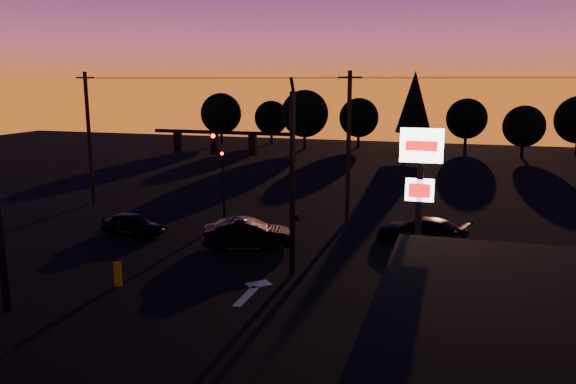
{
  "coord_description": "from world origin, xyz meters",
  "views": [
    {
      "loc": [
        8.25,
        -18.7,
        8.49
      ],
      "look_at": [
        1.0,
        5.0,
        3.5
      ],
      "focal_mm": 35.0,
      "sensor_mm": 36.0,
      "label": 1
    }
  ],
  "objects_px": {
    "suv_parked": "(490,335)",
    "car_mid": "(248,233)",
    "pylon_sign": "(420,181)",
    "car_right": "(421,231)",
    "traffic_signal_mast": "(257,163)",
    "bollard": "(118,274)",
    "secondary_signal": "(223,176)",
    "car_left": "(132,224)"
  },
  "relations": [
    {
      "from": "car_left",
      "to": "car_right",
      "type": "height_order",
      "value": "car_right"
    },
    {
      "from": "car_right",
      "to": "suv_parked",
      "type": "bearing_deg",
      "value": 31.69
    },
    {
      "from": "car_left",
      "to": "pylon_sign",
      "type": "bearing_deg",
      "value": -102.59
    },
    {
      "from": "suv_parked",
      "to": "car_mid",
      "type": "bearing_deg",
      "value": 135.54
    },
    {
      "from": "suv_parked",
      "to": "bollard",
      "type": "bearing_deg",
      "value": 165.28
    },
    {
      "from": "traffic_signal_mast",
      "to": "pylon_sign",
      "type": "distance_m",
      "value": 7.52
    },
    {
      "from": "pylon_sign",
      "to": "secondary_signal",
      "type": "bearing_deg",
      "value": 140.23
    },
    {
      "from": "bollard",
      "to": "car_mid",
      "type": "relative_size",
      "value": 0.22
    },
    {
      "from": "secondary_signal",
      "to": "bollard",
      "type": "height_order",
      "value": "secondary_signal"
    },
    {
      "from": "secondary_signal",
      "to": "suv_parked",
      "type": "xyz_separation_m",
      "value": [
        14.53,
        -12.71,
        -2.22
      ]
    },
    {
      "from": "traffic_signal_mast",
      "to": "car_right",
      "type": "bearing_deg",
      "value": 43.9
    },
    {
      "from": "secondary_signal",
      "to": "bollard",
      "type": "xyz_separation_m",
      "value": [
        -0.07,
        -10.96,
        -2.36
      ]
    },
    {
      "from": "pylon_sign",
      "to": "car_left",
      "type": "xyz_separation_m",
      "value": [
        -15.81,
        6.04,
        -4.3
      ]
    },
    {
      "from": "traffic_signal_mast",
      "to": "car_right",
      "type": "xyz_separation_m",
      "value": [
        6.72,
        6.47,
        -4.23
      ]
    },
    {
      "from": "car_left",
      "to": "car_right",
      "type": "relative_size",
      "value": 0.74
    },
    {
      "from": "bollard",
      "to": "secondary_signal",
      "type": "bearing_deg",
      "value": 89.62
    },
    {
      "from": "bollard",
      "to": "suv_parked",
      "type": "distance_m",
      "value": 14.71
    },
    {
      "from": "car_mid",
      "to": "suv_parked",
      "type": "relative_size",
      "value": 0.98
    },
    {
      "from": "car_mid",
      "to": "suv_parked",
      "type": "height_order",
      "value": "car_mid"
    },
    {
      "from": "car_right",
      "to": "car_mid",
      "type": "bearing_deg",
      "value": -51.17
    },
    {
      "from": "secondary_signal",
      "to": "suv_parked",
      "type": "distance_m",
      "value": 19.43
    },
    {
      "from": "traffic_signal_mast",
      "to": "secondary_signal",
      "type": "height_order",
      "value": "traffic_signal_mast"
    },
    {
      "from": "car_left",
      "to": "suv_parked",
      "type": "height_order",
      "value": "suv_parked"
    },
    {
      "from": "bollard",
      "to": "car_mid",
      "type": "bearing_deg",
      "value": 64.03
    },
    {
      "from": "traffic_signal_mast",
      "to": "car_mid",
      "type": "distance_m",
      "value": 5.55
    },
    {
      "from": "traffic_signal_mast",
      "to": "suv_parked",
      "type": "height_order",
      "value": "traffic_signal_mast"
    },
    {
      "from": "traffic_signal_mast",
      "to": "bollard",
      "type": "xyz_separation_m",
      "value": [
        -4.97,
        -3.46,
        -4.44
      ]
    },
    {
      "from": "pylon_sign",
      "to": "car_right",
      "type": "distance_m",
      "value": 9.91
    },
    {
      "from": "pylon_sign",
      "to": "car_right",
      "type": "relative_size",
      "value": 1.39
    },
    {
      "from": "car_right",
      "to": "traffic_signal_mast",
      "type": "bearing_deg",
      "value": -28.38
    },
    {
      "from": "traffic_signal_mast",
      "to": "pylon_sign",
      "type": "xyz_separation_m",
      "value": [
        7.1,
        -2.49,
        -0.02
      ]
    },
    {
      "from": "bollard",
      "to": "car_left",
      "type": "relative_size",
      "value": 0.28
    },
    {
      "from": "secondary_signal",
      "to": "suv_parked",
      "type": "bearing_deg",
      "value": -41.19
    },
    {
      "from": "bollard",
      "to": "suv_parked",
      "type": "bearing_deg",
      "value": -6.86
    },
    {
      "from": "pylon_sign",
      "to": "car_mid",
      "type": "relative_size",
      "value": 1.51
    },
    {
      "from": "secondary_signal",
      "to": "car_right",
      "type": "relative_size",
      "value": 0.89
    },
    {
      "from": "traffic_signal_mast",
      "to": "bollard",
      "type": "bearing_deg",
      "value": -145.15
    },
    {
      "from": "secondary_signal",
      "to": "car_right",
      "type": "xyz_separation_m",
      "value": [
        11.62,
        -1.02,
        -2.15
      ]
    },
    {
      "from": "traffic_signal_mast",
      "to": "car_mid",
      "type": "height_order",
      "value": "traffic_signal_mast"
    },
    {
      "from": "pylon_sign",
      "to": "bollard",
      "type": "height_order",
      "value": "pylon_sign"
    },
    {
      "from": "bollard",
      "to": "car_right",
      "type": "bearing_deg",
      "value": 40.34
    },
    {
      "from": "bollard",
      "to": "car_right",
      "type": "relative_size",
      "value": 0.21
    }
  ]
}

